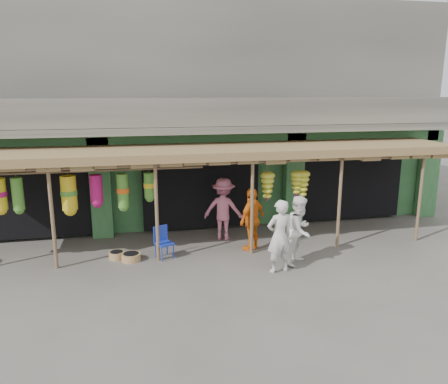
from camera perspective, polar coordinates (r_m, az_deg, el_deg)
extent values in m
plane|color=#514C47|center=(11.94, -1.34, -8.00)|extent=(80.00, 80.00, 0.00)
cube|color=gray|center=(16.09, -4.82, 15.60)|extent=(16.00, 6.00, 4.00)
cube|color=#2D6033|center=(16.47, -4.65, 3.31)|extent=(16.00, 5.70, 3.00)
cube|color=gray|center=(12.81, -2.78, 8.18)|extent=(16.00, 0.90, 0.22)
cube|color=gray|center=(12.38, -2.51, 10.33)|extent=(16.00, 0.10, 0.80)
cube|color=#2D6033|center=(13.23, -3.04, 6.82)|extent=(16.00, 0.35, 0.35)
cube|color=yellow|center=(13.35, -24.79, 5.25)|extent=(1.70, 0.06, 0.55)
cube|color=#B21414|center=(13.31, -24.82, 5.23)|extent=(1.30, 0.02, 0.30)
cube|color=black|center=(14.57, -23.39, 0.35)|extent=(3.60, 2.00, 2.50)
cube|color=black|center=(14.40, -3.55, 1.29)|extent=(3.60, 2.00, 2.50)
cube|color=black|center=(15.89, 14.60, 2.01)|extent=(3.60, 2.00, 2.50)
cube|color=#2D6033|center=(13.34, -15.81, 0.50)|extent=(0.60, 0.35, 3.00)
cube|color=#2D6033|center=(14.21, 9.07, 1.60)|extent=(0.60, 0.35, 3.00)
cube|color=#2D6033|center=(16.59, 25.12, 2.17)|extent=(0.60, 0.35, 3.00)
cylinder|color=brown|center=(11.34, -21.51, -3.18)|extent=(0.09, 0.09, 2.60)
cylinder|color=brown|center=(11.18, -8.78, -2.62)|extent=(0.09, 0.09, 2.60)
cylinder|color=brown|center=(11.56, 3.68, -1.96)|extent=(0.09, 0.09, 2.60)
cylinder|color=brown|center=(12.45, 14.85, -1.28)|extent=(0.09, 0.09, 2.60)
cylinder|color=brown|center=(13.74, 24.22, -0.67)|extent=(0.09, 0.09, 2.60)
cylinder|color=brown|center=(11.04, -2.50, 3.71)|extent=(12.90, 0.08, 0.08)
cylinder|color=brown|center=(11.36, -16.66, 2.67)|extent=(5.50, 0.06, 0.06)
cube|color=brown|center=(12.13, -2.19, 5.43)|extent=(14.00, 2.70, 0.22)
cylinder|color=#1A31AD|center=(11.44, -8.12, -8.09)|extent=(0.03, 0.03, 0.38)
cylinder|color=#1A31AD|center=(11.59, -6.61, -7.75)|extent=(0.03, 0.03, 0.38)
cylinder|color=#1A31AD|center=(11.72, -8.92, -7.58)|extent=(0.03, 0.03, 0.38)
cylinder|color=#1A31AD|center=(11.87, -7.45, -7.25)|extent=(0.03, 0.03, 0.38)
cube|color=#1A31AD|center=(11.58, -7.81, -6.69)|extent=(0.53, 0.53, 0.05)
cube|color=#1A31AD|center=(11.67, -8.30, -5.37)|extent=(0.38, 0.20, 0.43)
cylinder|color=olive|center=(11.67, -12.03, -8.31)|extent=(0.56, 0.56, 0.19)
cylinder|color=#9D7249|center=(11.90, -13.83, -8.01)|extent=(0.42, 0.42, 0.18)
imported|color=beige|center=(10.57, 7.25, -5.76)|extent=(0.73, 0.55, 1.80)
imported|color=white|center=(11.18, 9.85, -4.92)|extent=(1.08, 1.07, 1.76)
imported|color=orange|center=(11.96, 3.71, -3.56)|extent=(1.07, 0.98, 1.75)
imported|color=#C06581|center=(12.78, -0.07, -2.23)|extent=(1.36, 1.11, 1.83)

